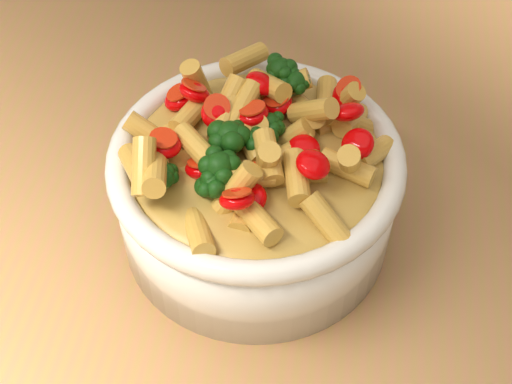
# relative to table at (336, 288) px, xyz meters

# --- Properties ---
(table) EXTENTS (1.20, 0.80, 0.90)m
(table) POSITION_rel_table_xyz_m (0.00, 0.00, 0.00)
(table) COLOR #AA7249
(table) RESTS_ON ground
(serving_bowl) EXTENTS (0.22, 0.22, 0.10)m
(serving_bowl) POSITION_rel_table_xyz_m (-0.07, -0.02, 0.15)
(serving_bowl) COLOR white
(serving_bowl) RESTS_ON table
(pasta_salad) EXTENTS (0.18, 0.18, 0.04)m
(pasta_salad) POSITION_rel_table_xyz_m (-0.07, -0.02, 0.21)
(pasta_salad) COLOR gold
(pasta_salad) RESTS_ON serving_bowl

